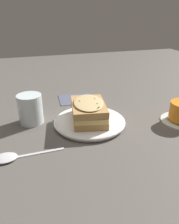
% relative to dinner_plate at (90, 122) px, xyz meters
% --- Properties ---
extents(ground_plane, '(2.40, 2.40, 0.00)m').
position_rel_dinner_plate_xyz_m(ground_plane, '(0.03, 0.01, -0.01)').
color(ground_plane, '#514C47').
extents(dinner_plate, '(0.23, 0.23, 0.02)m').
position_rel_dinner_plate_xyz_m(dinner_plate, '(0.00, 0.00, 0.00)').
color(dinner_plate, white).
rests_on(dinner_plate, ground_plane).
extents(sandwich, '(0.13, 0.17, 0.07)m').
position_rel_dinner_plate_xyz_m(sandwich, '(0.00, -0.00, 0.04)').
color(sandwich, '#B2844C').
rests_on(sandwich, dinner_plate).
extents(water_glass, '(0.08, 0.08, 0.10)m').
position_rel_dinner_plate_xyz_m(water_glass, '(0.18, -0.07, 0.04)').
color(water_glass, silver).
rests_on(water_glass, ground_plane).
extents(spoon, '(0.18, 0.05, 0.01)m').
position_rel_dinner_plate_xyz_m(spoon, '(0.25, 0.11, -0.00)').
color(spoon, silver).
rests_on(spoon, ground_plane).
extents(napkin, '(0.15, 0.13, 0.00)m').
position_rel_dinner_plate_xyz_m(napkin, '(-0.01, -0.22, -0.01)').
color(napkin, '#4C5166').
rests_on(napkin, ground_plane).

